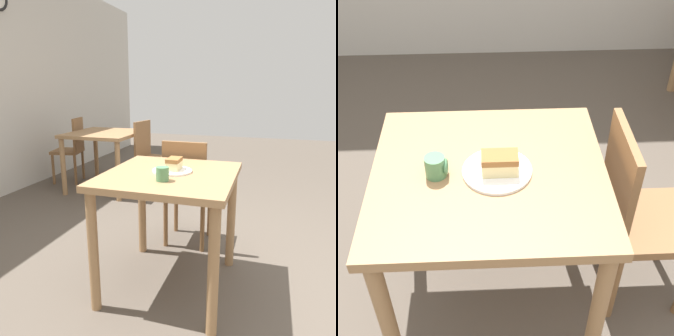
# 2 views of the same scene
# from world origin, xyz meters

# --- Properties ---
(dining_table_near) EXTENTS (0.85, 0.79, 0.78)m
(dining_table_near) POSITION_xyz_m (0.05, 0.52, 0.65)
(dining_table_near) COLOR #9E754C
(dining_table_near) RESTS_ON ground_plane
(chair_near_window) EXTENTS (0.37, 0.37, 0.89)m
(chair_near_window) POSITION_xyz_m (0.65, 0.56, 0.48)
(chair_near_window) COLOR brown
(chair_near_window) RESTS_ON ground_plane
(plate) EXTENTS (0.25, 0.25, 0.01)m
(plate) POSITION_xyz_m (0.07, 0.51, 0.78)
(plate) COLOR white
(plate) RESTS_ON dining_table_near
(cake_slice) EXTENTS (0.13, 0.08, 0.07)m
(cake_slice) POSITION_xyz_m (0.08, 0.50, 0.83)
(cake_slice) COLOR beige
(cake_slice) RESTS_ON plate
(coffee_mug) EXTENTS (0.08, 0.07, 0.08)m
(coffee_mug) POSITION_xyz_m (-0.14, 0.50, 0.82)
(coffee_mug) COLOR #4C8456
(coffee_mug) RESTS_ON dining_table_near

